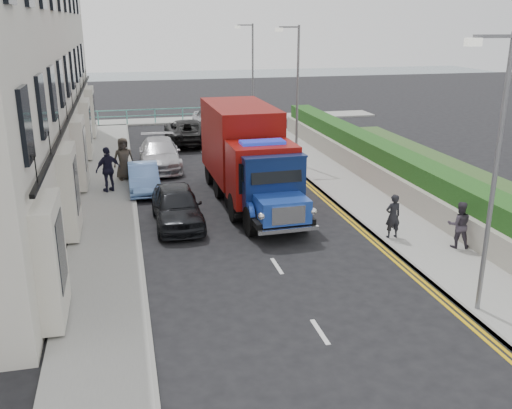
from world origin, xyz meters
The scene contains 21 objects.
ground centered at (0.00, 0.00, 0.00)m, with size 120.00×120.00×0.00m, color black.
pavement_west centered at (-5.20, 9.00, 0.06)m, with size 2.40×38.00×0.12m, color gray.
pavement_east centered at (5.30, 9.00, 0.06)m, with size 2.60×38.00×0.12m, color gray.
promenade centered at (0.00, 29.00, 0.06)m, with size 30.00×2.50×0.12m, color gray.
sea_plane centered at (0.00, 60.00, 0.00)m, with size 120.00×120.00×0.00m, color slate.
garden_east centered at (7.21, 9.00, 0.90)m, with size 1.45×28.00×1.75m.
seafront_railing centered at (0.00, 28.20, 0.58)m, with size 13.00×0.08×1.11m.
lamp_near centered at (4.18, -2.00, 4.00)m, with size 1.23×0.18×7.00m.
lamp_mid centered at (4.18, 14.00, 4.00)m, with size 1.23×0.18×7.00m.
lamp_far centered at (4.18, 24.00, 4.00)m, with size 1.23×0.18×7.00m.
bedford_lorry centered at (0.71, 5.72, 1.24)m, with size 2.48×5.78×2.69m.
red_lorry centered at (0.55, 9.25, 2.04)m, with size 2.61×7.37×3.84m.
parked_car_front centered at (-2.60, 6.48, 0.73)m, with size 1.72×4.26×1.45m, color black.
parked_car_mid centered at (-3.60, 11.17, 0.61)m, with size 1.29×3.69×1.22m, color #6490D7.
parked_car_rear centered at (-2.60, 15.17, 0.73)m, with size 2.04×5.01×1.45m, color silver.
seafront_car_left centered at (-0.55, 20.90, 0.75)m, with size 2.47×5.36×1.49m, color black.
seafront_car_right centered at (1.60, 23.86, 0.82)m, with size 1.94×4.81×1.64m, color silver.
pedestrian_east_near centered at (4.40, 3.17, 0.89)m, with size 0.56×0.37×1.54m, color black.
pedestrian_east_far centered at (6.10, 1.87, 0.90)m, with size 0.76×0.59×1.56m, color #39323D.
pedestrian_west_near centered at (-5.07, 11.07, 1.10)m, with size 1.15×0.48×1.96m, color black.
pedestrian_west_far centered at (-4.40, 12.92, 1.10)m, with size 0.96×0.62×1.96m, color #383128.
Camera 1 is at (-4.33, -13.56, 7.26)m, focal length 40.00 mm.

